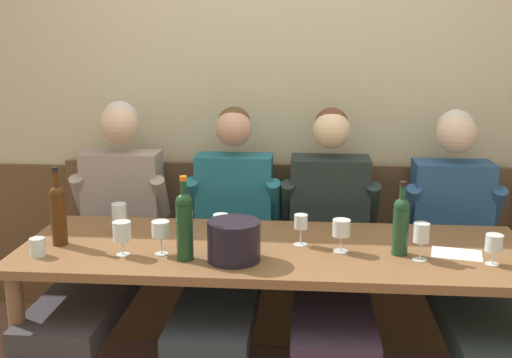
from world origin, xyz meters
The scene contains 22 objects.
room_wall_back centered at (0.00, 1.09, 1.40)m, with size 6.80×0.08×2.80m, color beige.
wood_wainscot_panel centered at (0.00, 1.04, 0.45)m, with size 6.80×0.03×0.90m, color brown.
wall_bench centered at (0.00, 0.83, 0.28)m, with size 2.58×0.42×0.94m.
dining_table centered at (0.00, 0.13, 0.66)m, with size 2.28×0.78×0.74m.
person_right_seat centered at (-0.90, 0.47, 0.64)m, with size 0.53×1.25×1.32m.
person_center_left_seat centered at (-0.26, 0.46, 0.62)m, with size 0.52×1.24×1.29m.
person_left_seat centered at (0.27, 0.48, 0.63)m, with size 0.53×1.25×1.29m.
person_center_right_seat centered at (0.92, 0.48, 0.63)m, with size 0.52×1.25×1.29m.
ice_bucket centered at (-0.16, -0.05, 0.83)m, with size 0.22×0.22×0.17m, color black.
wine_bottle_clear_water centered at (-0.37, -0.06, 0.90)m, with size 0.07×0.07×0.36m.
wine_bottle_green_tall centered at (0.55, 0.08, 0.88)m, with size 0.07×0.07×0.32m.
wine_bottle_amber_mid centered at (-0.97, 0.08, 0.89)m, with size 0.07×0.07×0.36m.
wine_glass_right_end centered at (-0.48, -0.01, 0.85)m, with size 0.08×0.08×0.15m.
wine_glass_near_bucket centered at (0.30, 0.09, 0.84)m, with size 0.08×0.08×0.15m.
wine_glass_mid_right centered at (-0.24, 0.15, 0.84)m, with size 0.07×0.07×0.14m.
wine_glass_center_front centered at (0.62, 0.01, 0.86)m, with size 0.07×0.07×0.16m.
wine_glass_by_bottle centered at (-0.64, -0.03, 0.85)m, with size 0.08×0.08×0.15m.
wine_glass_center_rear centered at (0.12, 0.16, 0.85)m, with size 0.06×0.06×0.14m.
wine_glass_left_end centered at (-0.75, 0.28, 0.84)m, with size 0.07×0.07×0.14m.
wine_glass_mid_left centered at (0.91, -0.01, 0.83)m, with size 0.07×0.07×0.13m.
water_tumbler_center centered at (-1.00, -0.07, 0.78)m, with size 0.07×0.07×0.08m, color silver.
tasting_sheet_left_guest centered at (0.80, 0.10, 0.74)m, with size 0.21×0.15×0.00m, color white.
Camera 1 is at (0.14, -2.48, 1.68)m, focal length 43.22 mm.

